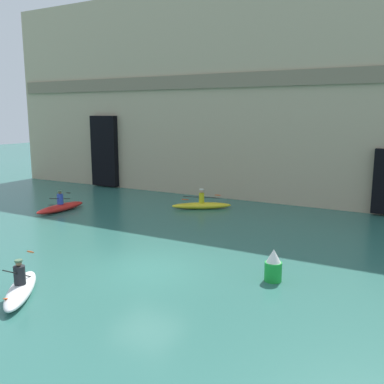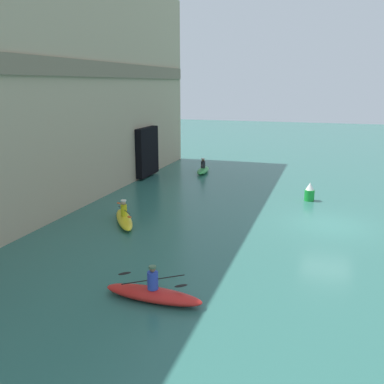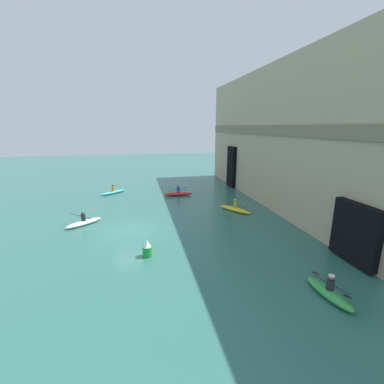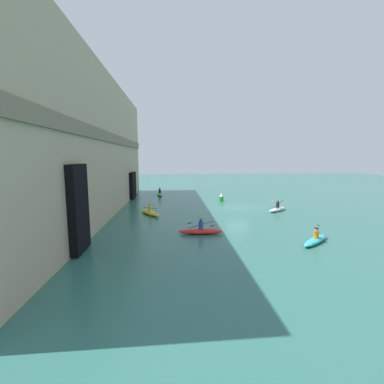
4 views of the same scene
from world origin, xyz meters
The scene contains 6 objects.
ground_plane centered at (0.00, 0.00, 0.00)m, with size 120.00×120.00×0.00m, color #2D665B.
cliff_bluff centered at (-2.79, 16.17, 6.94)m, with size 37.99×5.61×13.94m.
kayak_red centered at (-9.94, 5.48, 0.25)m, with size 0.95×3.46×1.22m.
kayak_yellow centered at (-2.93, 10.03, 0.24)m, with size 3.38×2.55×1.22m.
kayak_white centered at (-2.15, -3.82, 0.25)m, with size 2.49×2.90×1.29m.
marker_buoy centered at (4.45, 1.22, 0.53)m, with size 0.60×0.60×1.14m.
Camera 1 is at (8.74, -12.35, 5.70)m, focal length 40.00 mm.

